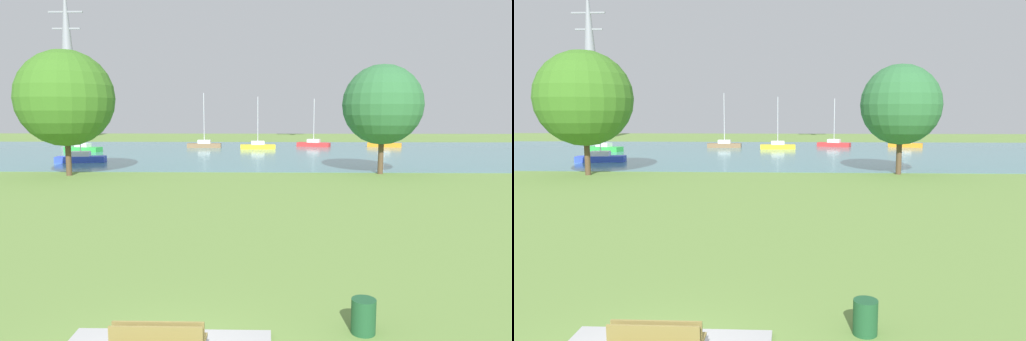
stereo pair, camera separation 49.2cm
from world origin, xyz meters
TOP-DOWN VIEW (x-y plane):
  - ground_plane at (0.00, 22.00)m, footprint 160.00×160.00m
  - litter_bin at (4.31, 1.72)m, footprint 0.56×0.56m
  - water_surface at (0.00, 50.00)m, footprint 140.00×40.00m
  - sailboat_brown at (-6.87, 57.23)m, footprint 4.83×1.59m
  - sailboat_yellow at (0.85, 55.02)m, footprint 4.87×1.76m
  - sailboat_green at (-21.59, 50.16)m, footprint 5.02×2.62m
  - sailboat_blue at (-16.71, 37.45)m, footprint 4.98×2.23m
  - sailboat_red at (9.01, 59.67)m, footprint 5.02×3.03m
  - sailboat_orange at (19.31, 59.16)m, footprint 5.03×2.89m
  - tree_east_near at (-13.74, 27.80)m, footprint 7.56×7.56m
  - tree_west_near at (11.43, 29.34)m, footprint 6.46×6.46m
  - electricity_pylon at (-35.26, 78.68)m, footprint 6.40×4.40m

SIDE VIEW (x-z plane):
  - ground_plane at x=0.00m, z-range 0.00..0.00m
  - water_surface at x=0.00m, z-range 0.00..0.02m
  - litter_bin at x=4.31m, z-range 0.00..0.80m
  - sailboat_orange at x=19.31m, z-range -2.43..3.32m
  - sailboat_blue at x=-16.71m, z-range -2.97..3.90m
  - sailboat_red at x=9.01m, z-range -3.05..3.97m
  - sailboat_yellow at x=0.85m, z-range -3.10..4.03m
  - sailboat_green at x=-21.59m, z-range -3.15..4.08m
  - sailboat_brown at x=-6.87m, z-range -3.39..4.33m
  - tree_west_near at x=11.43m, z-range 1.20..10.07m
  - tree_east_near at x=-13.74m, z-range 1.17..11.07m
  - electricity_pylon at x=-35.26m, z-range 0.01..29.39m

